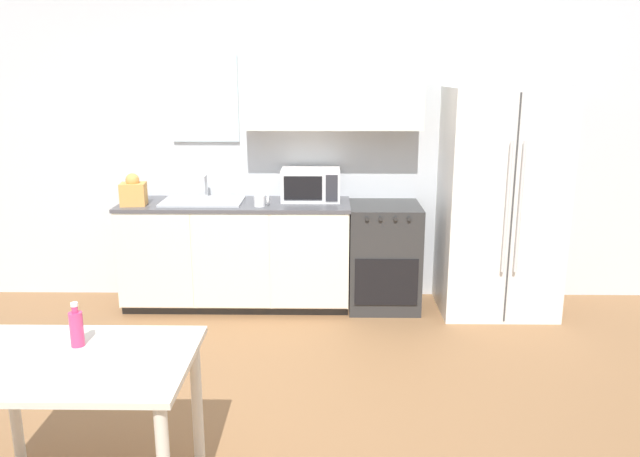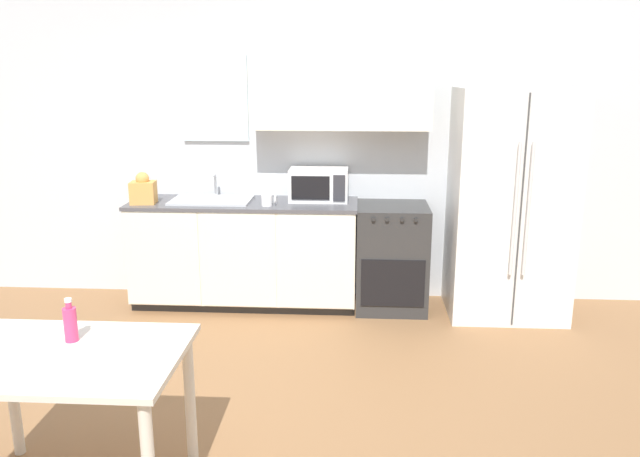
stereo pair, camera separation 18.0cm
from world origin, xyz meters
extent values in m
plane|color=olive|center=(0.00, 0.00, 0.00)|extent=(12.00, 12.00, 0.00)
cube|color=silver|center=(0.00, 2.27, 1.35)|extent=(12.00, 0.06, 2.70)
cube|color=silver|center=(-0.65, 2.23, 1.78)|extent=(0.58, 0.04, 0.74)
cube|color=silver|center=(0.46, 2.08, 1.85)|extent=(1.51, 0.32, 0.64)
cube|color=#333333|center=(-0.37, 1.97, 0.04)|extent=(1.93, 0.53, 0.08)
cube|color=silver|center=(-0.37, 1.94, 0.49)|extent=(1.93, 0.59, 0.82)
cube|color=silver|center=(-1.01, 1.64, 0.49)|extent=(0.62, 0.01, 0.80)
cube|color=silver|center=(-0.37, 1.64, 0.49)|extent=(0.62, 0.01, 0.80)
cube|color=silver|center=(0.27, 1.64, 0.49)|extent=(0.62, 0.01, 0.80)
cube|color=#4C4C51|center=(-0.37, 1.94, 0.91)|extent=(1.95, 0.61, 0.03)
cube|color=#2D2D2D|center=(0.91, 1.94, 0.45)|extent=(0.60, 0.58, 0.91)
cube|color=black|center=(0.91, 1.65, 0.32)|extent=(0.52, 0.01, 0.40)
cylinder|color=#262626|center=(0.74, 1.64, 0.86)|extent=(0.03, 0.02, 0.03)
cylinder|color=#262626|center=(0.85, 1.64, 0.86)|extent=(0.03, 0.02, 0.03)
cylinder|color=#262626|center=(0.97, 1.64, 0.86)|extent=(0.03, 0.02, 0.03)
cylinder|color=#262626|center=(1.08, 1.64, 0.86)|extent=(0.03, 0.02, 0.03)
cube|color=silver|center=(1.86, 1.88, 0.95)|extent=(0.95, 0.71, 1.89)
cube|color=#3F3F3F|center=(1.86, 1.52, 0.95)|extent=(0.01, 0.01, 1.83)
cylinder|color=silver|center=(1.81, 1.50, 0.98)|extent=(0.02, 0.02, 1.04)
cylinder|color=silver|center=(1.91, 1.50, 0.98)|extent=(0.02, 0.02, 1.04)
cube|color=#B7BABC|center=(-0.65, 1.94, 0.94)|extent=(0.68, 0.43, 0.02)
cylinder|color=silver|center=(-0.65, 2.11, 1.04)|extent=(0.02, 0.02, 0.20)
cylinder|color=silver|center=(-0.65, 2.04, 1.13)|extent=(0.02, 0.14, 0.02)
cube|color=silver|center=(0.27, 2.05, 1.07)|extent=(0.50, 0.32, 0.28)
cube|color=black|center=(0.21, 1.88, 1.07)|extent=(0.32, 0.01, 0.20)
cube|color=#2D2D33|center=(0.45, 1.88, 1.07)|extent=(0.10, 0.01, 0.22)
cylinder|color=white|center=(-0.14, 1.79, 0.98)|extent=(0.09, 0.09, 0.10)
torus|color=white|center=(-0.07, 1.79, 0.98)|extent=(0.02, 0.07, 0.07)
cube|color=#DB994C|center=(-1.20, 1.82, 1.02)|extent=(0.22, 0.19, 0.19)
sphere|color=#DB994C|center=(-1.20, 1.82, 1.14)|extent=(0.12, 0.12, 0.11)
cube|color=beige|center=(-0.73, -0.69, 0.74)|extent=(1.07, 0.77, 0.03)
cylinder|color=beige|center=(-1.20, -0.36, 0.36)|extent=(0.06, 0.06, 0.72)
cylinder|color=beige|center=(-0.25, -0.36, 0.36)|extent=(0.06, 0.06, 0.72)
cylinder|color=#DB386B|center=(-0.75, -0.55, 0.84)|extent=(0.06, 0.06, 0.17)
cylinder|color=#DB386B|center=(-0.75, -0.55, 0.94)|extent=(0.03, 0.03, 0.03)
cylinder|color=white|center=(-0.75, -0.55, 0.96)|extent=(0.03, 0.03, 0.02)
camera|label=1|loc=(0.43, -3.25, 2.01)|focal=35.00mm
camera|label=2|loc=(0.61, -3.24, 2.01)|focal=35.00mm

